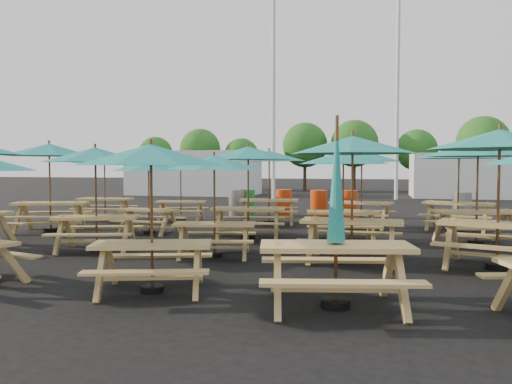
% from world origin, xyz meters
% --- Properties ---
extents(ground, '(120.00, 120.00, 0.00)m').
position_xyz_m(ground, '(0.00, 0.00, 0.00)').
color(ground, black).
rests_on(ground, ground).
extents(picnic_unit_2, '(3.12, 3.12, 2.50)m').
position_xyz_m(picnic_unit_2, '(-5.53, -0.24, 2.19)').
color(picnic_unit_2, tan).
rests_on(picnic_unit_2, ground).
extents(picnic_unit_3, '(2.47, 2.47, 2.28)m').
position_xyz_m(picnic_unit_3, '(-5.54, 2.70, 2.00)').
color(picnic_unit_3, tan).
rests_on(picnic_unit_3, ground).
extents(picnic_unit_5, '(2.78, 2.78, 2.27)m').
position_xyz_m(picnic_unit_5, '(-2.56, -2.79, 1.99)').
color(picnic_unit_5, tan).
rests_on(picnic_unit_5, ground).
extents(picnic_unit_6, '(2.13, 2.13, 2.02)m').
position_xyz_m(picnic_unit_6, '(-2.66, 0.04, 1.77)').
color(picnic_unit_6, tan).
rests_on(picnic_unit_6, ground).
extents(picnic_unit_7, '(2.35, 2.35, 2.07)m').
position_xyz_m(picnic_unit_7, '(-2.92, 2.98, 1.81)').
color(picnic_unit_7, tan).
rests_on(picnic_unit_7, ground).
extents(picnic_unit_8, '(2.68, 2.68, 2.19)m').
position_xyz_m(picnic_unit_8, '(0.17, -5.80, 1.91)').
color(picnic_unit_8, tan).
rests_on(picnic_unit_8, ground).
extents(picnic_unit_9, '(2.43, 2.43, 2.09)m').
position_xyz_m(picnic_unit_9, '(0.17, -2.88, 1.83)').
color(picnic_unit_9, tan).
rests_on(picnic_unit_9, ground).
extents(picnic_unit_10, '(2.70, 2.70, 2.37)m').
position_xyz_m(picnic_unit_10, '(0.21, -0.23, 2.07)').
color(picnic_unit_10, tan).
rests_on(picnic_unit_10, ground).
extents(picnic_unit_11, '(2.64, 2.64, 2.36)m').
position_xyz_m(picnic_unit_11, '(0.06, 3.04, 2.06)').
color(picnic_unit_11, tan).
rests_on(picnic_unit_11, ground).
extents(picnic_unit_12, '(2.26, 2.06, 2.50)m').
position_xyz_m(picnic_unit_12, '(2.85, -5.98, 1.03)').
color(picnic_unit_12, tan).
rests_on(picnic_unit_12, ground).
extents(picnic_unit_13, '(2.48, 2.48, 2.45)m').
position_xyz_m(picnic_unit_13, '(2.91, -2.78, 2.14)').
color(picnic_unit_13, tan).
rests_on(picnic_unit_13, ground).
extents(picnic_unit_14, '(2.47, 2.47, 2.23)m').
position_xyz_m(picnic_unit_14, '(2.59, -0.19, 1.95)').
color(picnic_unit_14, tan).
rests_on(picnic_unit_14, ground).
extents(picnic_unit_15, '(2.69, 2.69, 2.33)m').
position_xyz_m(picnic_unit_15, '(2.95, 2.72, 2.04)').
color(picnic_unit_15, tan).
rests_on(picnic_unit_15, ground).
extents(picnic_unit_17, '(3.10, 3.10, 2.52)m').
position_xyz_m(picnic_unit_17, '(5.48, -2.88, 2.21)').
color(picnic_unit_17, tan).
rests_on(picnic_unit_17, ground).
extents(picnic_unit_18, '(2.92, 2.92, 2.44)m').
position_xyz_m(picnic_unit_18, '(5.66, -0.00, 2.13)').
color(picnic_unit_18, tan).
rests_on(picnic_unit_18, ground).
extents(picnic_unit_19, '(2.99, 2.99, 2.43)m').
position_xyz_m(picnic_unit_19, '(5.66, 2.68, 2.12)').
color(picnic_unit_19, tan).
rests_on(picnic_unit_19, ground).
extents(waste_bin_0, '(0.61, 0.61, 0.97)m').
position_xyz_m(waste_bin_0, '(-1.31, 5.54, 0.49)').
color(waste_bin_0, '#198E33').
rests_on(waste_bin_0, ground).
extents(waste_bin_1, '(0.61, 0.61, 0.97)m').
position_xyz_m(waste_bin_1, '(-1.62, 5.28, 0.49)').
color(waste_bin_1, gray).
rests_on(waste_bin_1, ground).
extents(waste_bin_2, '(0.61, 0.61, 0.97)m').
position_xyz_m(waste_bin_2, '(0.04, 5.81, 0.49)').
color(waste_bin_2, red).
rests_on(waste_bin_2, ground).
extents(waste_bin_3, '(0.61, 0.61, 0.97)m').
position_xyz_m(waste_bin_3, '(1.36, 5.62, 0.49)').
color(waste_bin_3, red).
rests_on(waste_bin_3, ground).
extents(waste_bin_4, '(0.61, 0.61, 0.97)m').
position_xyz_m(waste_bin_4, '(2.45, 5.76, 0.49)').
color(waste_bin_4, red).
rests_on(waste_bin_4, ground).
extents(waste_bin_5, '(0.61, 0.61, 0.97)m').
position_xyz_m(waste_bin_5, '(6.22, 5.48, 0.49)').
color(waste_bin_5, gray).
rests_on(waste_bin_5, ground).
extents(mast_0, '(0.20, 0.20, 12.00)m').
position_xyz_m(mast_0, '(-2.00, 14.00, 6.00)').
color(mast_0, silver).
rests_on(mast_0, ground).
extents(mast_1, '(0.20, 0.20, 12.00)m').
position_xyz_m(mast_1, '(4.50, 16.00, 6.00)').
color(mast_1, silver).
rests_on(mast_1, ground).
extents(event_tent_0, '(8.00, 4.00, 2.80)m').
position_xyz_m(event_tent_0, '(-8.00, 18.00, 1.40)').
color(event_tent_0, silver).
rests_on(event_tent_0, ground).
extents(event_tent_1, '(7.00, 4.00, 2.60)m').
position_xyz_m(event_tent_1, '(9.00, 19.00, 1.30)').
color(event_tent_1, silver).
rests_on(event_tent_1, ground).
extents(tree_0, '(2.80, 2.80, 4.24)m').
position_xyz_m(tree_0, '(-14.07, 25.25, 2.83)').
color(tree_0, '#382314').
rests_on(tree_0, ground).
extents(tree_1, '(3.11, 3.11, 4.72)m').
position_xyz_m(tree_1, '(-9.74, 23.90, 3.15)').
color(tree_1, '#382314').
rests_on(tree_1, ground).
extents(tree_2, '(2.59, 2.59, 3.93)m').
position_xyz_m(tree_2, '(-6.39, 23.65, 2.62)').
color(tree_2, '#382314').
rests_on(tree_2, ground).
extents(tree_3, '(3.36, 3.36, 5.09)m').
position_xyz_m(tree_3, '(-1.75, 24.72, 3.41)').
color(tree_3, '#382314').
rests_on(tree_3, ground).
extents(tree_4, '(3.41, 3.41, 5.17)m').
position_xyz_m(tree_4, '(1.90, 24.26, 3.46)').
color(tree_4, '#382314').
rests_on(tree_4, ground).
extents(tree_5, '(2.94, 2.94, 4.45)m').
position_xyz_m(tree_5, '(6.22, 24.67, 2.97)').
color(tree_5, '#382314').
rests_on(tree_5, ground).
extents(tree_6, '(3.38, 3.38, 5.13)m').
position_xyz_m(tree_6, '(10.23, 22.90, 3.43)').
color(tree_6, '#382314').
rests_on(tree_6, ground).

